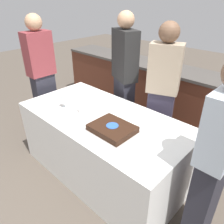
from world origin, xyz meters
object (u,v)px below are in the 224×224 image
at_px(person_seated_left, 43,79).
at_px(person_standing_back, 124,80).
at_px(plate_stack, 89,108).
at_px(wine_glass, 63,99).
at_px(person_seated_right, 215,163).
at_px(person_cutting_cake, 162,94).
at_px(cake, 112,129).

xyz_separation_m(person_seated_left, person_standing_back, (0.86, 0.69, 0.01)).
distance_m(plate_stack, wine_glass, 0.31).
xyz_separation_m(person_seated_left, person_seated_right, (2.31, 0.00, -0.05)).
bearing_deg(person_seated_left, person_cutting_cake, -64.23).
distance_m(person_seated_left, person_standing_back, 1.10).
bearing_deg(plate_stack, person_standing_back, 98.93).
height_order(person_seated_left, person_standing_back, person_standing_back).
height_order(wine_glass, person_seated_right, person_seated_right).
height_order(cake, person_seated_left, person_seated_left).
relative_size(wine_glass, person_cutting_cake, 0.10).
xyz_separation_m(plate_stack, wine_glass, (-0.27, -0.14, 0.07)).
relative_size(wine_glass, person_seated_right, 0.10).
bearing_deg(person_seated_right, wine_glass, -84.16).
distance_m(person_cutting_cake, person_standing_back, 0.57).
bearing_deg(person_standing_back, cake, 148.14).
distance_m(cake, person_seated_left, 1.44).
bearing_deg(person_standing_back, wine_glass, 103.32).
bearing_deg(person_standing_back, person_seated_left, 62.35).
distance_m(cake, person_seated_right, 0.90).
xyz_separation_m(wine_glass, person_seated_right, (1.61, 0.16, -0.04)).
height_order(person_cutting_cake, person_seated_left, person_seated_left).
relative_size(wine_glass, person_standing_back, 0.10).
distance_m(wine_glass, person_standing_back, 0.87).
bearing_deg(person_cutting_cake, person_standing_back, -21.61).
distance_m(person_seated_left, person_seated_right, 2.31).
xyz_separation_m(plate_stack, person_seated_left, (-0.97, 0.03, 0.09)).
relative_size(wine_glass, person_seated_left, 0.10).
bearing_deg(plate_stack, person_seated_left, 178.50).
xyz_separation_m(plate_stack, person_standing_back, (-0.11, 0.72, 0.10)).
xyz_separation_m(wine_glass, person_standing_back, (0.15, 0.86, 0.02)).
distance_m(person_cutting_cake, person_seated_left, 1.59).
xyz_separation_m(cake, person_standing_back, (-0.57, 0.83, 0.10)).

